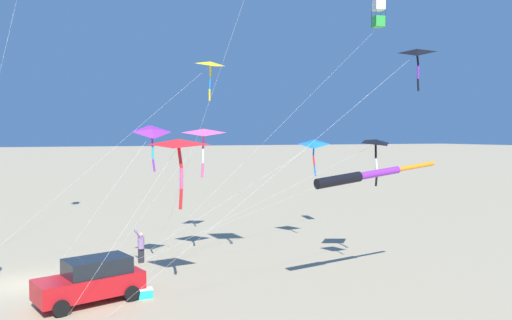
# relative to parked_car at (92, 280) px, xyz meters

# --- Properties ---
(ground_plane) EXTENTS (600.00, 600.00, 0.00)m
(ground_plane) POSITION_rel_parked_car_xyz_m (-2.85, 3.82, -0.95)
(ground_plane) COLOR tan
(parked_car) EXTENTS (4.65, 3.01, 1.85)m
(parked_car) POSITION_rel_parked_car_xyz_m (0.00, 0.00, 0.00)
(parked_car) COLOR red
(parked_car) RESTS_ON ground_plane
(cooler_box) EXTENTS (0.62, 0.42, 0.42)m
(cooler_box) POSITION_rel_parked_car_xyz_m (2.18, -0.29, -0.74)
(cooler_box) COLOR #1EB7C6
(cooler_box) RESTS_ON ground_plane
(person_adult_flyer) EXTENTS (0.58, 0.46, 1.86)m
(person_adult_flyer) POSITION_rel_parked_car_xyz_m (2.97, 5.81, 0.06)
(person_adult_flyer) COLOR #232328
(person_adult_flyer) RESTS_ON ground_plane
(kite_delta_small_distant) EXTENTS (13.98, 1.38, 11.61)m
(kite_delta_small_distant) POSITION_rel_parked_car_xyz_m (7.49, 7.46, 10.33)
(kite_delta_small_distant) COLOR yellow
(kite_delta_small_distant) RESTS_ON ground_plane
(kite_delta_checkered_midright) EXTENTS (12.71, 5.95, 6.92)m
(kite_delta_checkered_midright) POSITION_rel_parked_car_xyz_m (14.93, 0.99, 5.65)
(kite_delta_checkered_midright) COLOR black
(kite_delta_checkered_midright) RESTS_ON ground_plane
(kite_delta_green_low_center) EXTENTS (5.89, 2.14, 6.98)m
(kite_delta_green_low_center) POSITION_rel_parked_car_xyz_m (3.63, -0.54, 5.67)
(kite_delta_green_low_center) COLOR red
(kite_delta_green_low_center) RESTS_ON ground_plane
(kite_box_orange_high_right) EXTENTS (14.35, 1.94, 15.13)m
(kite_box_orange_high_right) POSITION_rel_parked_car_xyz_m (16.79, 3.49, 13.35)
(kite_box_orange_high_right) COLOR white
(kite_box_orange_high_right) RESTS_ON ground_plane
(kite_windsock_striped_overhead) EXTENTS (14.57, 8.49, 5.72)m
(kite_windsock_striped_overhead) POSITION_rel_parked_car_xyz_m (11.68, -2.43, 4.20)
(kite_windsock_striped_overhead) COLOR black
(kite_windsock_striped_overhead) RESTS_ON ground_plane
(kite_delta_black_fish_shape) EXTENTS (6.11, 2.34, 7.52)m
(kite_delta_black_fish_shape) POSITION_rel_parked_car_xyz_m (6.30, 4.80, 6.21)
(kite_delta_black_fish_shape) COLOR #EF4C93
(kite_delta_black_fish_shape) RESTS_ON ground_plane
(kite_delta_blue_topmost) EXTENTS (12.66, 1.53, 6.83)m
(kite_delta_blue_topmost) POSITION_rel_parked_car_xyz_m (14.07, 6.43, 5.49)
(kite_delta_blue_topmost) COLOR blue
(kite_delta_blue_topmost) RESTS_ON ground_plane
(kite_delta_magenta_far_left) EXTENTS (13.37, 3.07, 10.87)m
(kite_delta_magenta_far_left) POSITION_rel_parked_car_xyz_m (13.04, -4.45, 9.58)
(kite_delta_magenta_far_left) COLOR black
(kite_delta_magenta_far_left) RESTS_ON ground_plane
(kite_delta_yellow_midlevel) EXTENTS (6.09, 2.01, 7.58)m
(kite_delta_yellow_midlevel) POSITION_rel_parked_car_xyz_m (3.20, 3.35, 6.21)
(kite_delta_yellow_midlevel) COLOR purple
(kite_delta_yellow_midlevel) RESTS_ON ground_plane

